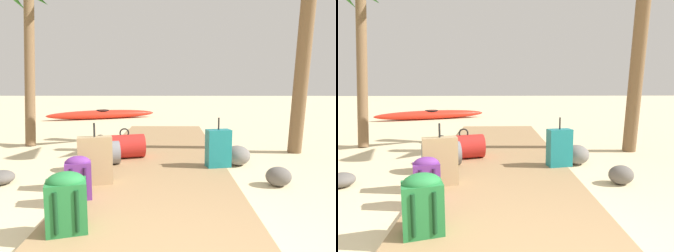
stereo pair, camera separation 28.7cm
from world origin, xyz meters
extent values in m
plane|color=beige|center=(0.00, 3.09, 0.00)|extent=(60.00, 60.00, 0.00)
cube|color=#9E7A51|center=(0.00, 3.86, 0.04)|extent=(1.97, 7.72, 0.08)
cylinder|color=red|center=(-0.61, 3.74, 0.27)|extent=(0.74, 0.56, 0.39)
torus|color=black|center=(-0.61, 3.74, 0.50)|extent=(0.16, 0.07, 0.16)
cube|color=tan|center=(-0.76, 2.35, 0.38)|extent=(0.44, 0.27, 0.59)
cylinder|color=black|center=(-0.76, 2.35, 0.76)|extent=(0.02, 0.02, 0.17)
cylinder|color=slate|center=(-0.90, 3.28, 0.26)|extent=(0.64, 0.52, 0.36)
torus|color=black|center=(-0.90, 3.28, 0.47)|extent=(0.16, 0.08, 0.16)
cube|color=#237538|center=(-0.70, 1.10, 0.30)|extent=(0.39, 0.33, 0.43)
ellipsoid|color=#237538|center=(-0.70, 1.10, 0.51)|extent=(0.37, 0.32, 0.16)
cylinder|color=#113A1C|center=(-0.74, 0.95, 0.30)|extent=(0.04, 0.04, 0.34)
cylinder|color=#113A1C|center=(-0.58, 1.00, 0.30)|extent=(0.04, 0.04, 0.34)
cube|color=#6B2D84|center=(-0.82, 1.85, 0.28)|extent=(0.31, 0.25, 0.40)
ellipsoid|color=#6B2D84|center=(-0.82, 1.85, 0.48)|extent=(0.30, 0.24, 0.14)
cylinder|color=#351642|center=(-0.86, 1.74, 0.28)|extent=(0.04, 0.04, 0.32)
cylinder|color=#351642|center=(-0.73, 1.78, 0.28)|extent=(0.04, 0.04, 0.32)
cube|color=#197A7F|center=(0.87, 3.19, 0.36)|extent=(0.39, 0.27, 0.56)
cylinder|color=black|center=(0.87, 3.19, 0.73)|extent=(0.02, 0.02, 0.18)
cylinder|color=brown|center=(2.54, 4.36, 1.93)|extent=(0.25, 0.64, 3.86)
cylinder|color=brown|center=(-2.82, 5.32, 1.77)|extent=(0.21, 0.56, 3.54)
ellipsoid|color=red|center=(-2.42, 10.36, 0.16)|extent=(3.96, 2.12, 0.33)
torus|color=black|center=(-2.42, 10.36, 0.31)|extent=(0.64, 0.64, 0.05)
ellipsoid|color=#5B5651|center=(-2.07, 2.57, 0.09)|extent=(0.46, 0.46, 0.18)
ellipsoid|color=slate|center=(1.24, 3.60, 0.16)|extent=(0.50, 0.52, 0.32)
ellipsoid|color=#5B5651|center=(1.55, 2.54, 0.13)|extent=(0.33, 0.29, 0.25)
camera|label=1|loc=(0.17, -1.40, 1.31)|focal=33.66mm
camera|label=2|loc=(-0.11, -1.40, 1.31)|focal=33.66mm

